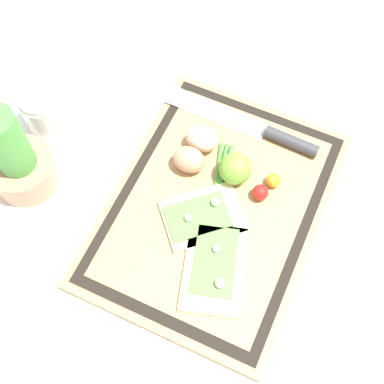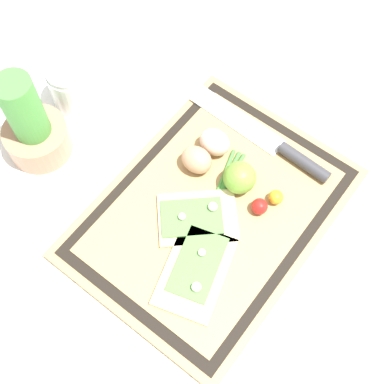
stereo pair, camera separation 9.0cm
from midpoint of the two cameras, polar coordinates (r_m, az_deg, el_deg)
ground_plane at (r=0.92m, az=-0.32°, el=-2.24°), size 6.00×6.00×0.00m
cutting_board at (r=0.91m, az=-0.32°, el=-2.02°), size 0.46×0.35×0.02m
pizza_slice_near at (r=0.86m, az=-0.60°, el=-8.33°), size 0.17×0.13×0.02m
pizza_slice_far at (r=0.89m, az=-1.79°, el=-2.86°), size 0.16×0.16×0.02m
knife at (r=0.97m, az=5.31°, el=6.13°), size 0.05×0.30×0.02m
egg_brown at (r=0.92m, az=-3.11°, el=3.19°), size 0.05×0.06×0.05m
egg_pink at (r=0.94m, az=-1.66°, el=5.42°), size 0.05×0.06×0.05m
lime at (r=0.91m, az=1.82°, el=2.24°), size 0.06×0.06×0.06m
cherry_tomato_red at (r=0.90m, az=4.50°, el=-0.34°), size 0.03×0.03×0.03m
cherry_tomato_yellow at (r=0.92m, az=5.94°, el=0.96°), size 0.03×0.03×0.03m
scallion_bunch at (r=0.90m, az=-0.80°, el=-2.19°), size 0.26×0.08×0.01m
herb_pot at (r=0.95m, az=-20.72°, el=2.86°), size 0.11×0.11×0.19m
sauce_jar at (r=1.02m, az=-17.71°, el=7.87°), size 0.08×0.08×0.09m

